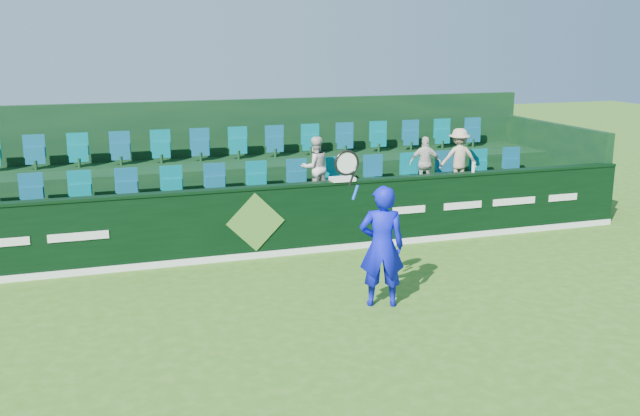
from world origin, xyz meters
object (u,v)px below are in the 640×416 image
object	(u,v)px
spectator_left	(315,167)
spectator_middle	(425,163)
tennis_player	(381,245)
towel	(342,179)
spectator_right	(459,158)
drinks_bottle	(473,167)

from	to	relation	value
spectator_left	spectator_middle	world-z (taller)	spectator_left
tennis_player	spectator_middle	bearing A→B (deg)	56.12
tennis_player	spectator_left	world-z (taller)	tennis_player
spectator_left	towel	world-z (taller)	spectator_left
tennis_player	towel	bearing A→B (deg)	81.20
spectator_right	towel	size ratio (longest dim) A/B	2.86
spectator_middle	spectator_right	xyz separation A→B (m)	(0.80, 0.00, 0.07)
tennis_player	spectator_middle	world-z (taller)	tennis_player
tennis_player	spectator_left	xyz separation A→B (m)	(0.28, 4.13, 0.48)
spectator_right	tennis_player	bearing A→B (deg)	61.01
spectator_middle	drinks_bottle	bearing A→B (deg)	136.22
drinks_bottle	towel	bearing A→B (deg)	180.00
spectator_left	spectator_middle	xyz separation A→B (m)	(2.49, 0.00, -0.05)
spectator_middle	towel	distance (m)	2.57
spectator_right	drinks_bottle	size ratio (longest dim) A/B	6.02
spectator_right	spectator_left	bearing A→B (deg)	11.90
spectator_left	tennis_player	bearing A→B (deg)	79.00
spectator_left	towel	bearing A→B (deg)	92.27
spectator_middle	spectator_right	distance (m)	0.81
tennis_player	drinks_bottle	xyz separation A→B (m)	(3.29, 3.01, 0.51)
spectator_middle	drinks_bottle	distance (m)	1.24
tennis_player	drinks_bottle	size ratio (longest dim) A/B	11.60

